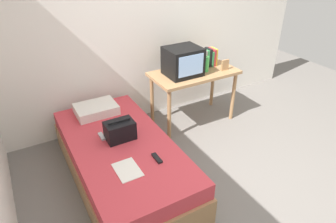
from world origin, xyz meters
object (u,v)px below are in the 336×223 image
object	(u,v)px
water_bottle	(206,64)
bed	(122,160)
handbag	(120,130)
remote_dark	(157,158)
magazine	(127,170)
remote_silver	(102,136)
book_row	(208,57)
desk	(194,78)
picture_frame	(225,65)
tv	(183,61)
pillow	(96,109)

from	to	relation	value
water_bottle	bed	bearing A→B (deg)	-159.04
handbag	remote_dark	xyz separation A→B (m)	(0.18, -0.49, -0.09)
bed	magazine	world-z (taller)	magazine
water_bottle	remote_silver	bearing A→B (deg)	-166.95
book_row	remote_dark	bearing A→B (deg)	-141.15
water_bottle	remote_dark	xyz separation A→B (m)	(-1.25, -0.98, -0.38)
desk	picture_frame	size ratio (longest dim) A/B	8.01
magazine	remote_silver	world-z (taller)	remote_silver
bed	remote_dark	xyz separation A→B (m)	(0.20, -0.42, 0.25)
remote_silver	tv	bearing A→B (deg)	18.60
book_row	picture_frame	distance (m)	0.27
water_bottle	pillow	world-z (taller)	water_bottle
desk	pillow	world-z (taller)	desk
desk	remote_dark	size ratio (longest dim) A/B	7.44
water_bottle	remote_dark	world-z (taller)	water_bottle
desk	tv	size ratio (longest dim) A/B	2.64
bed	tv	world-z (taller)	tv
desk	remote_dark	world-z (taller)	desk
handbag	picture_frame	bearing A→B (deg)	13.24
magazine	pillow	bearing A→B (deg)	86.14
book_row	handbag	xyz separation A→B (m)	(-1.58, -0.64, -0.31)
book_row	remote_dark	xyz separation A→B (m)	(-1.40, -1.13, -0.40)
pillow	handbag	distance (m)	0.64
handbag	bed	bearing A→B (deg)	-111.79
desk	pillow	size ratio (longest dim) A/B	2.42
desk	water_bottle	distance (m)	0.25
tv	remote_silver	distance (m)	1.42
tv	magazine	xyz separation A→B (m)	(-1.23, -1.04, -0.47)
tv	water_bottle	bearing A→B (deg)	-10.12
water_bottle	remote_dark	distance (m)	1.63
pillow	water_bottle	bearing A→B (deg)	-5.72
water_bottle	picture_frame	distance (m)	0.27
magazine	remote_silver	distance (m)	0.62
bed	pillow	xyz separation A→B (m)	(-0.03, 0.71, 0.29)
desk	magazine	bearing A→B (deg)	-143.67
pillow	magazine	world-z (taller)	pillow
remote_silver	handbag	bearing A→B (deg)	-35.06
remote_silver	water_bottle	bearing A→B (deg)	13.05
desk	handbag	world-z (taller)	desk
handbag	remote_silver	xyz separation A→B (m)	(-0.17, 0.12, -0.09)
magazine	remote_silver	xyz separation A→B (m)	(-0.03, 0.61, 0.01)
desk	pillow	xyz separation A→B (m)	(-1.34, 0.09, -0.14)
bed	pillow	bearing A→B (deg)	92.27
handbag	remote_silver	size ratio (longest dim) A/B	2.08
tv	bed	bearing A→B (deg)	-151.46
book_row	picture_frame	xyz separation A→B (m)	(0.10, -0.24, -0.05)
desk	remote_silver	xyz separation A→B (m)	(-1.45, -0.43, -0.18)
book_row	remote_silver	xyz separation A→B (m)	(-1.74, -0.52, -0.40)
bed	handbag	xyz separation A→B (m)	(0.03, 0.07, 0.34)
picture_frame	pillow	xyz separation A→B (m)	(-1.73, 0.24, -0.31)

